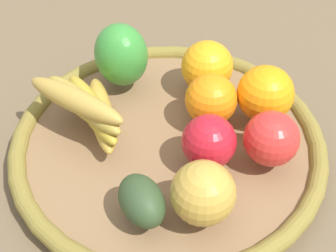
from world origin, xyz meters
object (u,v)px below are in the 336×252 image
(avocado, at_px, (142,201))
(orange_0, at_px, (211,99))
(bell_pepper, at_px, (121,55))
(banana_bunch, at_px, (88,107))
(apple_2, at_px, (203,193))
(apple_0, at_px, (209,142))
(orange_2, at_px, (207,67))
(orange_1, at_px, (265,94))
(apple_1, at_px, (271,139))

(avocado, bearing_deg, orange_0, -92.93)
(bell_pepper, bearing_deg, banana_bunch, -57.88)
(bell_pepper, height_order, apple_2, bell_pepper)
(banana_bunch, height_order, avocado, banana_bunch)
(bell_pepper, xyz_separation_m, apple_0, (-0.18, 0.10, -0.01))
(apple_2, xyz_separation_m, orange_2, (0.09, -0.22, -0.00))
(banana_bunch, relative_size, apple_2, 2.06)
(apple_2, relative_size, orange_1, 0.97)
(apple_2, bearing_deg, bell_pepper, -40.55)
(apple_1, distance_m, orange_2, 0.16)
(orange_0, bearing_deg, orange_1, -148.06)
(bell_pepper, bearing_deg, avocado, -28.33)
(orange_2, relative_size, avocado, 1.03)
(apple_2, xyz_separation_m, orange_0, (0.05, -0.16, -0.00))
(banana_bunch, xyz_separation_m, orange_0, (-0.14, -0.09, -0.00))
(bell_pepper, bearing_deg, apple_2, -13.39)
(apple_0, distance_m, orange_0, 0.08)
(orange_2, distance_m, orange_0, 0.07)
(apple_1, relative_size, apple_2, 0.94)
(apple_1, height_order, apple_0, apple_1)
(orange_1, xyz_separation_m, apple_0, (0.04, 0.12, -0.00))
(orange_2, bearing_deg, orange_0, 116.93)
(bell_pepper, bearing_deg, apple_1, 14.29)
(bell_pepper, relative_size, apple_0, 1.37)
(apple_0, height_order, avocado, apple_0)
(bell_pepper, relative_size, apple_1, 1.34)
(apple_1, xyz_separation_m, apple_0, (0.07, 0.04, -0.00))
(apple_2, height_order, orange_0, apple_2)
(apple_2, distance_m, orange_1, 0.20)
(orange_2, height_order, orange_0, orange_2)
(banana_bunch, xyz_separation_m, avocado, (-0.13, 0.10, -0.01))
(apple_0, bearing_deg, orange_1, -107.73)
(bell_pepper, height_order, apple_0, bell_pepper)
(bell_pepper, distance_m, orange_0, 0.16)
(banana_bunch, height_order, apple_0, banana_bunch)
(apple_0, xyz_separation_m, avocado, (0.04, 0.11, -0.01))
(banana_bunch, distance_m, apple_2, 0.21)
(orange_2, bearing_deg, apple_1, 142.66)
(orange_1, distance_m, apple_0, 0.12)
(apple_2, bearing_deg, avocado, 26.61)
(banana_bunch, bearing_deg, orange_2, -126.65)
(bell_pepper, relative_size, apple_2, 1.26)
(apple_1, bearing_deg, apple_0, 28.90)
(apple_2, bearing_deg, orange_1, -93.13)
(apple_2, height_order, apple_0, apple_2)
(banana_bunch, xyz_separation_m, apple_1, (-0.24, -0.05, -0.00))
(bell_pepper, height_order, apple_1, bell_pepper)
(apple_0, bearing_deg, orange_0, -69.54)
(apple_1, xyz_separation_m, orange_2, (0.13, -0.10, 0.00))
(apple_1, bearing_deg, orange_1, -66.45)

